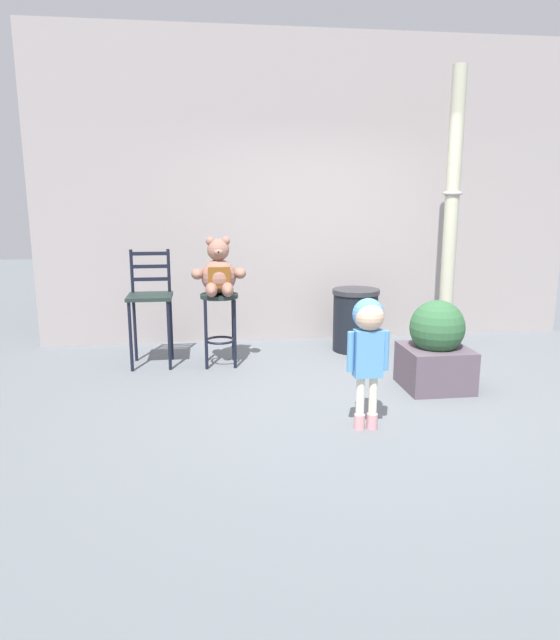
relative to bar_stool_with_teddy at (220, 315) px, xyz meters
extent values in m
plane|color=slate|center=(1.12, -1.21, -0.52)|extent=(24.00, 24.00, 0.00)
cube|color=gray|center=(1.12, 1.11, 1.21)|extent=(6.26, 0.30, 3.46)
cylinder|color=#1D2A27|center=(0.00, 0.00, 0.19)|extent=(0.37, 0.37, 0.04)
cylinder|color=black|center=(-0.14, -0.14, -0.17)|extent=(0.03, 0.03, 0.69)
cylinder|color=black|center=(0.14, -0.14, -0.17)|extent=(0.03, 0.03, 0.69)
cylinder|color=black|center=(-0.14, 0.14, -0.17)|extent=(0.03, 0.03, 0.69)
cylinder|color=black|center=(0.14, 0.14, -0.17)|extent=(0.03, 0.03, 0.69)
torus|color=black|center=(0.00, 0.00, -0.26)|extent=(0.30, 0.30, 0.02)
sphere|color=#8E6152|center=(0.00, 0.00, 0.38)|extent=(0.34, 0.34, 0.34)
cube|color=brown|center=(0.00, -0.14, 0.39)|extent=(0.21, 0.03, 0.21)
sphere|color=#8E6152|center=(0.00, 0.00, 0.65)|extent=(0.21, 0.21, 0.21)
ellipsoid|color=#8E6756|center=(0.00, -0.09, 0.63)|extent=(0.09, 0.07, 0.06)
sphere|color=black|center=(0.00, -0.12, 0.63)|extent=(0.03, 0.03, 0.03)
sphere|color=#8E6152|center=(-0.08, 0.00, 0.73)|extent=(0.09, 0.09, 0.09)
sphere|color=#8E6152|center=(0.08, 0.00, 0.73)|extent=(0.09, 0.09, 0.09)
ellipsoid|color=#8E6152|center=(-0.21, -0.03, 0.42)|extent=(0.12, 0.19, 0.11)
ellipsoid|color=#8E6152|center=(0.21, -0.03, 0.42)|extent=(0.12, 0.19, 0.11)
ellipsoid|color=#8E6152|center=(-0.08, -0.16, 0.28)|extent=(0.12, 0.29, 0.14)
ellipsoid|color=#8E6152|center=(0.08, -0.16, 0.28)|extent=(0.12, 0.29, 0.14)
cylinder|color=#D39298|center=(0.96, -1.79, -0.46)|extent=(0.08, 0.08, 0.11)
cylinder|color=silver|center=(0.96, -1.79, -0.26)|extent=(0.06, 0.06, 0.29)
cylinder|color=#D39298|center=(1.05, -1.79, -0.46)|extent=(0.08, 0.08, 0.11)
cylinder|color=silver|center=(1.05, -1.79, -0.26)|extent=(0.06, 0.06, 0.29)
cube|color=#5191CA|center=(1.01, -1.79, 0.06)|extent=(0.20, 0.11, 0.34)
cylinder|color=#5191CA|center=(0.88, -1.79, 0.07)|extent=(0.05, 0.05, 0.29)
cylinder|color=#5191CA|center=(1.13, -1.79, 0.07)|extent=(0.05, 0.05, 0.29)
sphere|color=#D8B293|center=(1.01, -1.79, 0.33)|extent=(0.21, 0.21, 0.21)
sphere|color=#518CCD|center=(1.01, -1.76, 0.34)|extent=(0.23, 0.23, 0.23)
cylinder|color=black|center=(1.49, 0.36, -0.20)|extent=(0.49, 0.49, 0.64)
cylinder|color=#2D2D33|center=(1.49, 0.36, 0.14)|extent=(0.52, 0.52, 0.05)
cylinder|color=#A6B0A4|center=(2.42, 0.13, -0.43)|extent=(0.35, 0.35, 0.18)
cylinder|color=#B2B197|center=(2.42, 0.13, 1.05)|extent=(0.15, 0.15, 2.77)
torus|color=#ADA89E|center=(2.42, 0.13, 1.19)|extent=(0.20, 0.20, 0.04)
cube|color=#1D2A27|center=(-0.68, 0.07, 0.19)|extent=(0.43, 0.43, 0.03)
cylinder|color=black|center=(-0.86, -0.11, -0.17)|extent=(0.03, 0.03, 0.69)
cylinder|color=black|center=(-0.50, -0.11, -0.17)|extent=(0.03, 0.03, 0.69)
cylinder|color=black|center=(-0.86, 0.25, -0.17)|extent=(0.03, 0.03, 0.69)
cylinder|color=black|center=(-0.50, 0.25, -0.17)|extent=(0.03, 0.03, 0.69)
cylinder|color=black|center=(-0.86, 0.25, 0.42)|extent=(0.03, 0.03, 0.43)
cylinder|color=black|center=(-0.50, 0.25, 0.42)|extent=(0.03, 0.03, 0.43)
cube|color=black|center=(-0.68, 0.25, 0.34)|extent=(0.37, 0.02, 0.04)
cube|color=black|center=(-0.68, 0.25, 0.47)|extent=(0.37, 0.02, 0.04)
cube|color=black|center=(-0.68, 0.25, 0.59)|extent=(0.37, 0.02, 0.04)
cube|color=#574954|center=(1.86, -0.98, -0.33)|extent=(0.56, 0.56, 0.37)
sphere|color=#305F38|center=(1.86, -0.98, 0.04)|extent=(0.48, 0.48, 0.48)
camera|label=1|loc=(-0.14, -5.60, 1.15)|focal=32.01mm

